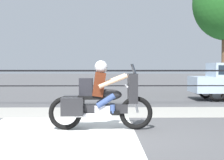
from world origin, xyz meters
TOP-DOWN VIEW (x-y plane):
  - ground_plane at (0.00, 0.00)m, footprint 120.00×120.00m
  - sidewalk_band at (0.00, 3.40)m, footprint 44.00×2.40m
  - crosswalk_band at (-1.01, -0.20)m, footprint 3.45×6.00m
  - fence_railing at (0.00, 5.33)m, footprint 36.00×0.05m
  - motorcycle at (-0.05, 0.43)m, footprint 2.36×0.76m

SIDE VIEW (x-z plane):
  - ground_plane at x=0.00m, z-range 0.00..0.00m
  - crosswalk_band at x=-1.01m, z-range 0.00..0.01m
  - sidewalk_band at x=0.00m, z-range 0.00..0.01m
  - motorcycle at x=-0.05m, z-range -0.08..1.48m
  - fence_railing at x=0.00m, z-range 0.37..1.68m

